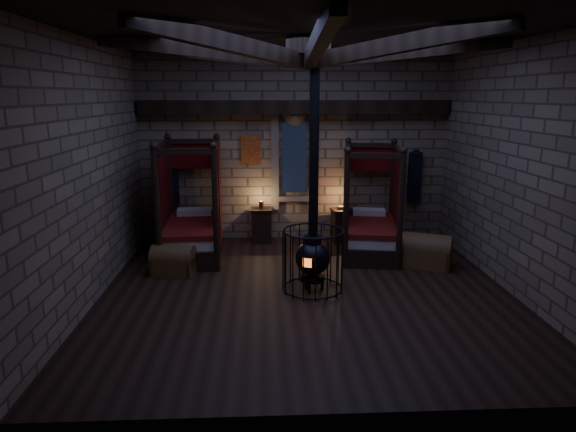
{
  "coord_description": "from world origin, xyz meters",
  "views": [
    {
      "loc": [
        -0.73,
        -8.3,
        3.32
      ],
      "look_at": [
        -0.29,
        0.6,
        1.21
      ],
      "focal_mm": 32.0,
      "sensor_mm": 36.0,
      "label": 1
    }
  ],
  "objects_px": {
    "trunk_right": "(426,252)",
    "stove": "(313,255)",
    "bed_left": "(193,227)",
    "trunk_left": "(173,261)",
    "bed_right": "(370,227)"
  },
  "relations": [
    {
      "from": "bed_left",
      "to": "trunk_left",
      "type": "bearing_deg",
      "value": -102.84
    },
    {
      "from": "bed_right",
      "to": "trunk_right",
      "type": "relative_size",
      "value": 2.14
    },
    {
      "from": "stove",
      "to": "trunk_right",
      "type": "bearing_deg",
      "value": 50.23
    },
    {
      "from": "bed_left",
      "to": "stove",
      "type": "height_order",
      "value": "stove"
    },
    {
      "from": "bed_left",
      "to": "trunk_right",
      "type": "distance_m",
      "value": 4.83
    },
    {
      "from": "trunk_left",
      "to": "bed_right",
      "type": "bearing_deg",
      "value": 27.25
    },
    {
      "from": "bed_right",
      "to": "trunk_left",
      "type": "bearing_deg",
      "value": -153.47
    },
    {
      "from": "stove",
      "to": "bed_right",
      "type": "bearing_deg",
      "value": 80.84
    },
    {
      "from": "bed_left",
      "to": "stove",
      "type": "relative_size",
      "value": 0.58
    },
    {
      "from": "bed_left",
      "to": "stove",
      "type": "xyz_separation_m",
      "value": [
        2.34,
        -2.22,
        0.06
      ]
    },
    {
      "from": "trunk_right",
      "to": "stove",
      "type": "height_order",
      "value": "stove"
    },
    {
      "from": "bed_right",
      "to": "trunk_left",
      "type": "xyz_separation_m",
      "value": [
        -3.99,
        -1.22,
        -0.3
      ]
    },
    {
      "from": "trunk_right",
      "to": "stove",
      "type": "bearing_deg",
      "value": -130.0
    },
    {
      "from": "bed_left",
      "to": "bed_right",
      "type": "bearing_deg",
      "value": -3.95
    },
    {
      "from": "trunk_right",
      "to": "bed_left",
      "type": "bearing_deg",
      "value": -168.72
    }
  ]
}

